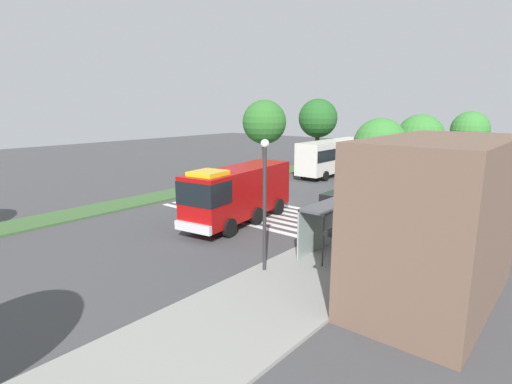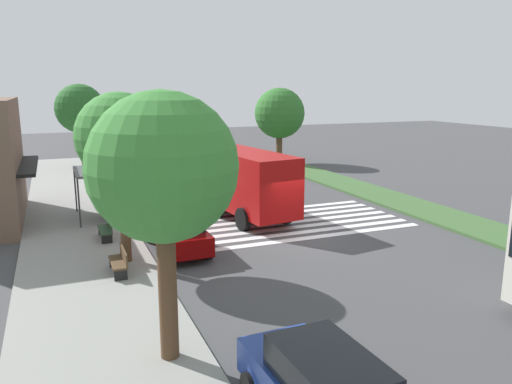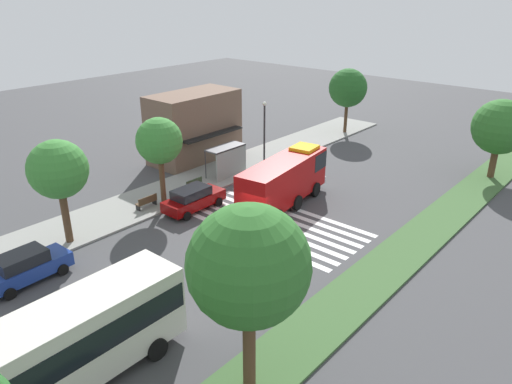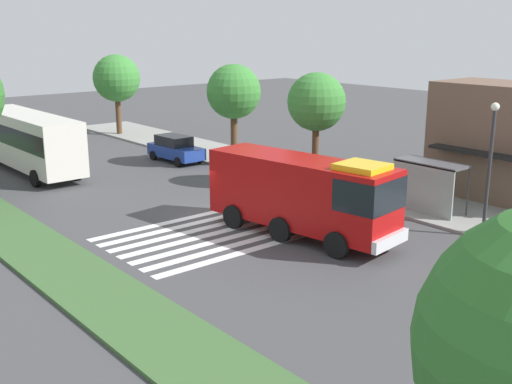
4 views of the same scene
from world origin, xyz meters
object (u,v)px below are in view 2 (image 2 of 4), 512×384
(bench_near_shelter, at_px, (106,229))
(sidewalk_tree_center, at_px, (120,138))
(bench_west_of_shelter, at_px, (120,261))
(fire_truck, at_px, (234,176))
(street_lamp, at_px, (104,143))
(sidewalk_tree_west, at_px, (163,169))
(sidewalk_tree_far_east, at_px, (80,109))
(median_tree_center, at_px, (279,113))
(bus_stop_shelter, at_px, (97,184))
(parked_car_mid, at_px, (177,230))

(bench_near_shelter, relative_size, sidewalk_tree_center, 0.25)
(bench_west_of_shelter, height_order, sidewalk_tree_center, sidewalk_tree_center)
(fire_truck, distance_m, sidewalk_tree_center, 9.31)
(street_lamp, bearing_deg, sidewalk_tree_center, 177.90)
(fire_truck, xyz_separation_m, bench_near_shelter, (-2.75, 6.95, -1.44))
(sidewalk_tree_west, bearing_deg, fire_truck, -25.88)
(sidewalk_tree_far_east, bearing_deg, bench_west_of_shelter, 179.12)
(bench_west_of_shelter, relative_size, sidewalk_tree_far_east, 0.24)
(fire_truck, bearing_deg, sidewalk_tree_west, 146.14)
(sidewalk_tree_west, distance_m, sidewalk_tree_center, 7.49)
(street_lamp, xyz_separation_m, sidewalk_tree_west, (-18.40, 0.40, 1.30))
(fire_truck, distance_m, street_lamp, 8.02)
(bench_west_of_shelter, height_order, street_lamp, street_lamp)
(bench_west_of_shelter, bearing_deg, bench_near_shelter, 0.00)
(sidewalk_tree_far_east, bearing_deg, bench_near_shelter, 178.94)
(fire_truck, relative_size, median_tree_center, 1.44)
(fire_truck, bearing_deg, bench_west_of_shelter, 128.11)
(bench_west_of_shelter, xyz_separation_m, sidewalk_tree_center, (1.23, -0.41, 4.28))
(bench_near_shelter, bearing_deg, bus_stop_shelter, -0.16)
(fire_truck, height_order, sidewalk_tree_far_east, sidewalk_tree_far_east)
(parked_car_mid, height_order, street_lamp, street_lamp)
(median_tree_center, bearing_deg, street_lamp, 123.10)
(median_tree_center, bearing_deg, bench_west_of_shelter, 143.39)
(bus_stop_shelter, bearing_deg, sidewalk_tree_center, -176.88)
(bus_stop_shelter, xyz_separation_m, street_lamp, (3.67, -0.79, 1.68))
(parked_car_mid, distance_m, bench_near_shelter, 3.51)
(bus_stop_shelter, height_order, sidewalk_tree_west, sidewalk_tree_west)
(bench_near_shelter, xyz_separation_m, bench_west_of_shelter, (-4.47, 0.00, 0.00))
(fire_truck, height_order, bench_near_shelter, fire_truck)
(parked_car_mid, relative_size, bench_near_shelter, 2.96)
(bus_stop_shelter, xyz_separation_m, bench_west_of_shelter, (-8.47, 0.01, -1.30))
(fire_truck, xyz_separation_m, bench_west_of_shelter, (-7.22, 6.95, -1.44))
(sidewalk_tree_far_east, bearing_deg, fire_truck, -161.11)
(street_lamp, xyz_separation_m, sidewalk_tree_far_east, (14.19, 0.40, 1.35))
(bench_west_of_shelter, distance_m, street_lamp, 12.52)
(sidewalk_tree_west, bearing_deg, median_tree_center, -29.56)
(sidewalk_tree_west, bearing_deg, street_lamp, -1.25)
(sidewalk_tree_west, xyz_separation_m, sidewalk_tree_far_east, (32.59, 0.00, 0.05))
(fire_truck, distance_m, bus_stop_shelter, 7.05)
(bench_west_of_shelter, height_order, sidewalk_tree_west, sidewalk_tree_west)
(street_lamp, bearing_deg, median_tree_center, -56.90)
(bench_near_shelter, bearing_deg, median_tree_center, -42.82)
(bench_west_of_shelter, bearing_deg, median_tree_center, -36.61)
(parked_car_mid, relative_size, median_tree_center, 0.73)
(parked_car_mid, bearing_deg, sidewalk_tree_far_east, 4.54)
(parked_car_mid, xyz_separation_m, street_lamp, (10.01, 1.80, 2.68))
(sidewalk_tree_center, bearing_deg, bench_near_shelter, 7.14)
(bus_stop_shelter, height_order, median_tree_center, median_tree_center)
(parked_car_mid, xyz_separation_m, median_tree_center, (20.39, -14.12, 3.50))
(fire_truck, xyz_separation_m, median_tree_center, (15.30, -9.78, 2.36))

